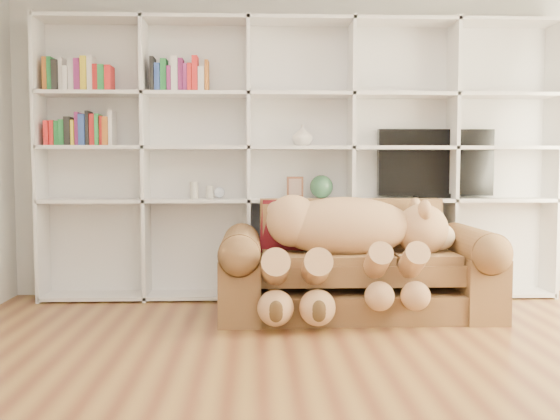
{
  "coord_description": "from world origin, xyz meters",
  "views": [
    {
      "loc": [
        -0.38,
        -3.05,
        1.14
      ],
      "look_at": [
        -0.2,
        1.63,
        0.81
      ],
      "focal_mm": 40.0,
      "sensor_mm": 36.0,
      "label": 1
    }
  ],
  "objects": [
    {
      "name": "floor",
      "position": [
        0.0,
        0.0,
        0.0
      ],
      "size": [
        5.0,
        5.0,
        0.0
      ],
      "primitive_type": "plane",
      "color": "brown",
      "rests_on": "ground"
    },
    {
      "name": "teddy_bear",
      "position": [
        0.3,
        1.52,
        0.6
      ],
      "size": [
        1.52,
        0.84,
        0.88
      ],
      "rotation": [
        0.0,
        0.0,
        0.12
      ],
      "color": "tan",
      "rests_on": "sofa"
    },
    {
      "name": "picture_frame",
      "position": [
        -0.04,
        2.3,
        0.96
      ],
      "size": [
        0.14,
        0.03,
        0.18
      ],
      "primitive_type": "cube",
      "rotation": [
        0.0,
        0.0,
        -0.02
      ],
      "color": "brown",
      "rests_on": "bookshelf"
    },
    {
      "name": "sofa",
      "position": [
        0.39,
        1.7,
        0.33
      ],
      "size": [
        2.08,
        0.9,
        0.88
      ],
      "color": "brown",
      "rests_on": "floor"
    },
    {
      "name": "throw_pillow",
      "position": [
        -0.12,
        1.84,
        0.65
      ],
      "size": [
        0.47,
        0.36,
        0.44
      ],
      "primitive_type": "cube",
      "rotation": [
        -0.24,
        0.0,
        -0.34
      ],
      "color": "#5C0F1C",
      "rests_on": "sofa"
    },
    {
      "name": "green_vase",
      "position": [
        0.18,
        2.3,
        0.97
      ],
      "size": [
        0.2,
        0.2,
        0.2
      ],
      "primitive_type": "sphere",
      "color": "#305F3E",
      "rests_on": "bookshelf"
    },
    {
      "name": "bookshelf",
      "position": [
        -0.24,
        2.36,
        1.31
      ],
      "size": [
        4.43,
        0.35,
        2.4
      ],
      "color": "white",
      "rests_on": "floor"
    },
    {
      "name": "shelf_vase",
      "position": [
        0.02,
        2.3,
        1.41
      ],
      "size": [
        0.2,
        0.2,
        0.18
      ],
      "primitive_type": "imported",
      "rotation": [
        0.0,
        0.0,
        0.16
      ],
      "color": "silver",
      "rests_on": "bookshelf"
    },
    {
      "name": "wall_back",
      "position": [
        0.0,
        2.5,
        1.35
      ],
      "size": [
        5.0,
        0.02,
        2.7
      ],
      "primitive_type": "cube",
      "color": "silver",
      "rests_on": "floor"
    },
    {
      "name": "figurine_tall",
      "position": [
        -0.91,
        2.3,
        0.94
      ],
      "size": [
        0.08,
        0.08,
        0.14
      ],
      "primitive_type": "cylinder",
      "rotation": [
        0.0,
        0.0,
        0.11
      ],
      "color": "beige",
      "rests_on": "bookshelf"
    },
    {
      "name": "tv",
      "position": [
        1.19,
        2.35,
        1.16
      ],
      "size": [
        1.01,
        0.18,
        0.6
      ],
      "color": "black",
      "rests_on": "bookshelf"
    },
    {
      "name": "snow_globe",
      "position": [
        -0.69,
        2.3,
        0.92
      ],
      "size": [
        0.09,
        0.09,
        0.09
      ],
      "primitive_type": "sphere",
      "color": "silver",
      "rests_on": "bookshelf"
    },
    {
      "name": "figurine_short",
      "position": [
        -0.78,
        2.3,
        0.92
      ],
      "size": [
        0.08,
        0.08,
        0.11
      ],
      "primitive_type": "cylinder",
      "rotation": [
        0.0,
        0.0,
        -0.33
      ],
      "color": "beige",
      "rests_on": "bookshelf"
    }
  ]
}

